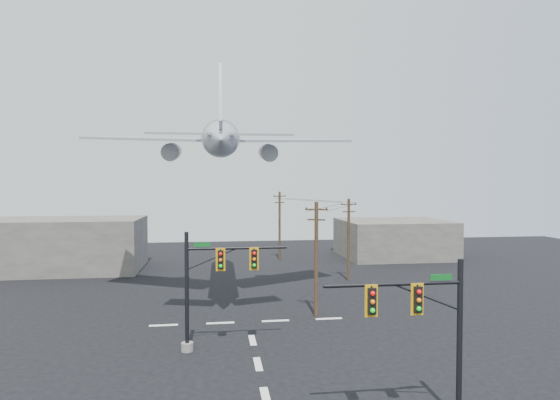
{
  "coord_description": "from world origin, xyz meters",
  "views": [
    {
      "loc": [
        -2.26,
        -21.57,
        10.04
      ],
      "look_at": [
        1.38,
        5.0,
        9.1
      ],
      "focal_mm": 30.0,
      "sensor_mm": 36.0,
      "label": 1
    }
  ],
  "objects": [
    {
      "name": "lane_markings",
      "position": [
        0.0,
        5.33,
        0.01
      ],
      "size": [
        14.0,
        21.2,
        0.01
      ],
      "color": "white",
      "rests_on": "ground"
    },
    {
      "name": "utility_pole_c",
      "position": [
        6.04,
        39.43,
        4.71
      ],
      "size": [
        1.75,
        0.8,
        9.0
      ],
      "rotation": [
        0.0,
        0.0,
        0.38
      ],
      "color": "#49351F",
      "rests_on": "ground"
    },
    {
      "name": "airliner",
      "position": [
        -1.87,
        20.58,
        14.18
      ],
      "size": [
        23.85,
        24.97,
        6.54
      ],
      "rotation": [
        0.0,
        -0.12,
        1.56
      ],
      "color": "#A5AAB1"
    },
    {
      "name": "building_right",
      "position": [
        22.0,
        40.0,
        2.5
      ],
      "size": [
        14.0,
        12.0,
        5.0
      ],
      "primitive_type": "cube",
      "color": "slate",
      "rests_on": "ground"
    },
    {
      "name": "utility_pole_a",
      "position": [
        5.2,
        12.76,
        4.54
      ],
      "size": [
        1.65,
        0.75,
        8.68
      ],
      "rotation": [
        0.0,
        0.0,
        -0.38
      ],
      "color": "#49351F",
      "rests_on": "ground"
    },
    {
      "name": "utility_pole_b",
      "position": [
        11.29,
        25.1,
        4.44
      ],
      "size": [
        1.72,
        0.34,
        8.48
      ],
      "rotation": [
        0.0,
        0.0,
        0.13
      ],
      "color": "#49351F",
      "rests_on": "ground"
    },
    {
      "name": "ground",
      "position": [
        0.0,
        0.0,
        0.0
      ],
      "size": [
        120.0,
        120.0,
        0.0
      ],
      "primitive_type": "plane",
      "color": "black",
      "rests_on": "ground"
    },
    {
      "name": "power_lines",
      "position": [
        8.46,
        25.94,
        8.03
      ],
      "size": [
        7.65,
        26.68,
        0.17
      ],
      "color": "black"
    },
    {
      "name": "building_left",
      "position": [
        -20.0,
        35.0,
        3.0
      ],
      "size": [
        18.0,
        10.0,
        6.0
      ],
      "primitive_type": "cube",
      "color": "slate",
      "rests_on": "ground"
    },
    {
      "name": "signal_mast_far",
      "position": [
        -2.74,
        6.55,
        3.82
      ],
      "size": [
        6.38,
        0.79,
        7.17
      ],
      "color": "gray",
      "rests_on": "ground"
    },
    {
      "name": "signal_mast_near",
      "position": [
        6.62,
        -3.37,
        3.68
      ],
      "size": [
        6.22,
        0.76,
        6.89
      ],
      "color": "gray",
      "rests_on": "ground"
    }
  ]
}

